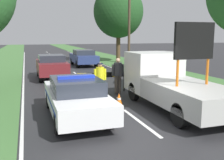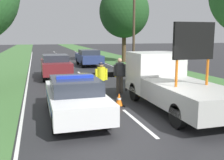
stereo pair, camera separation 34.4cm
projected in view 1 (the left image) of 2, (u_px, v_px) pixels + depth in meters
ground_plane at (143, 124)px, 8.45m from camera, size 160.00×160.00×0.00m
lane_markings at (71, 70)px, 21.64m from camera, size 7.54×53.36×0.01m
grass_verge_right at (118, 61)px, 29.09m from camera, size 4.81×120.00×0.03m
police_car at (76, 97)px, 9.10m from camera, size 1.80×4.81×1.50m
work_truck at (170, 82)px, 10.42m from camera, size 2.12×5.78×3.27m
road_barrier at (104, 76)px, 13.10m from camera, size 2.71×0.08×1.02m
police_officer at (100, 77)px, 11.91m from camera, size 0.58×0.37×1.63m
pedestrian_civilian at (118, 73)px, 12.90m from camera, size 0.63×0.40×1.75m
traffic_cone_near_police at (119, 100)px, 10.60m from camera, size 0.39×0.39×0.54m
traffic_cone_centre_front at (138, 82)px, 14.55m from camera, size 0.41×0.41×0.57m
traffic_cone_near_truck at (137, 86)px, 13.41m from camera, size 0.43×0.43×0.60m
queued_car_wagon_maroon at (52, 66)px, 17.44m from camera, size 1.82×4.30×1.58m
queued_car_hatch_blue at (84, 57)px, 24.74m from camera, size 1.93×4.57×1.51m
roadside_tree_near_right at (118, 12)px, 27.33m from camera, size 5.19×5.19×8.03m
utility_pole at (129, 21)px, 20.77m from camera, size 1.20×0.20×7.72m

